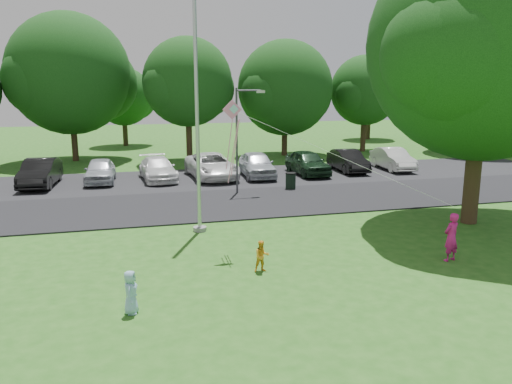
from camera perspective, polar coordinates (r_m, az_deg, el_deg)
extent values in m
plane|color=#245A17|center=(15.26, 9.70, -8.62)|extent=(120.00, 120.00, 0.00)
cube|color=black|center=(23.39, 0.63, -1.09)|extent=(60.00, 6.00, 0.06)
cube|color=black|center=(29.58, -2.71, 1.67)|extent=(42.00, 7.00, 0.06)
cylinder|color=#B7BABF|center=(18.15, -6.81, 10.88)|extent=(0.14, 0.14, 10.00)
cylinder|color=gray|center=(18.89, -6.44, -4.21)|extent=(0.50, 0.50, 0.16)
cylinder|color=#3F3F44|center=(24.79, -2.21, 5.74)|extent=(0.11, 0.11, 5.25)
cylinder|color=#3F3F44|center=(24.80, -0.85, 11.53)|extent=(1.23, 0.11, 0.07)
cube|color=silver|center=(24.97, 0.53, 11.39)|extent=(0.40, 0.20, 0.12)
cylinder|color=black|center=(26.21, 3.98, 1.19)|extent=(0.53, 0.53, 0.85)
cylinder|color=black|center=(26.13, 3.99, 2.16)|extent=(0.57, 0.57, 0.05)
cylinder|color=#332316|center=(21.28, 23.52, 1.75)|extent=(0.62, 0.62, 3.82)
sphere|color=#0E360F|center=(21.05, 24.67, 15.08)|extent=(8.65, 8.65, 8.65)
sphere|color=#0E360F|center=(22.93, 27.01, 12.91)|extent=(5.62, 5.62, 5.62)
sphere|color=#0E360F|center=(19.12, 22.50, 14.38)|extent=(5.19, 5.19, 5.19)
sphere|color=#0E360F|center=(18.85, 20.92, 14.55)|extent=(4.50, 4.50, 4.50)
cylinder|color=#332316|center=(38.55, -20.05, 5.73)|extent=(0.44, 0.44, 3.19)
sphere|color=#0E360F|center=(38.38, -20.55, 12.52)|extent=(8.50, 8.50, 8.50)
sphere|color=#0E360F|center=(39.09, -17.51, 11.76)|extent=(5.53, 5.53, 5.53)
sphere|color=#0E360F|center=(37.51, -23.29, 11.69)|extent=(5.10, 5.10, 5.10)
cylinder|color=#332316|center=(36.33, -7.65, 6.19)|extent=(0.44, 0.44, 3.43)
sphere|color=#0E360F|center=(36.15, -7.82, 12.36)|extent=(6.27, 6.27, 6.27)
sphere|color=#0E360F|center=(36.97, -5.71, 11.67)|extent=(4.07, 4.07, 4.07)
sphere|color=#0E360F|center=(35.23, -9.72, 11.80)|extent=(3.76, 3.76, 3.76)
cylinder|color=#332316|center=(39.25, 3.28, 6.14)|extent=(0.44, 0.44, 2.66)
sphere|color=#0E360F|center=(39.04, 3.35, 11.80)|extent=(7.27, 7.27, 7.27)
sphere|color=#0E360F|center=(40.27, 5.27, 11.00)|extent=(4.72, 4.72, 4.72)
sphere|color=#0E360F|center=(37.75, 1.63, 11.26)|extent=(4.36, 4.36, 4.36)
cylinder|color=#332316|center=(42.60, 12.15, 6.60)|extent=(0.44, 0.44, 3.02)
sphere|color=#0E360F|center=(42.43, 12.36, 11.30)|extent=(5.67, 5.67, 5.67)
sphere|color=#0E360F|center=(43.52, 13.52, 10.69)|extent=(3.68, 3.68, 3.68)
sphere|color=#0E360F|center=(41.29, 11.37, 10.93)|extent=(3.40, 3.40, 3.40)
cylinder|color=#332316|center=(45.11, 23.80, 6.40)|extent=(0.44, 0.44, 3.42)
sphere|color=#0E360F|center=(44.98, 24.33, 12.46)|extent=(8.77, 8.77, 8.77)
sphere|color=#0E360F|center=(46.89, 25.49, 11.49)|extent=(5.70, 5.70, 5.70)
sphere|color=#0E360F|center=(43.02, 23.34, 12.02)|extent=(5.26, 5.26, 5.26)
cylinder|color=#332316|center=(47.14, -14.72, 6.72)|extent=(0.44, 0.44, 2.60)
sphere|color=#0E360F|center=(46.98, -14.93, 10.51)|extent=(5.20, 5.20, 5.20)
sphere|color=#0E360F|center=(47.52, -13.47, 10.12)|extent=(3.38, 3.38, 3.38)
sphere|color=#0E360F|center=(46.34, -16.21, 10.10)|extent=(3.12, 3.12, 3.12)
cylinder|color=#332316|center=(52.47, 12.70, 7.32)|extent=(0.44, 0.44, 2.60)
sphere|color=#0E360F|center=(52.32, 12.86, 10.72)|extent=(5.20, 5.20, 5.20)
sphere|color=#0E360F|center=(53.34, 13.71, 10.28)|extent=(3.38, 3.38, 3.38)
sphere|color=#0E360F|center=(51.28, 12.14, 10.44)|extent=(3.12, 3.12, 3.12)
imported|color=black|center=(29.10, -23.45, 2.04)|extent=(1.85, 4.54, 1.46)
imported|color=#B2B7BF|center=(29.10, -17.39, 2.35)|extent=(1.70, 3.96, 1.33)
imported|color=silver|center=(29.06, -11.16, 2.62)|extent=(2.17, 4.56, 1.28)
imported|color=silver|center=(29.26, -5.11, 3.02)|extent=(2.75, 5.34, 1.44)
imported|color=#B2B7BF|center=(29.52, 0.10, 3.18)|extent=(2.00, 4.44, 1.48)
imported|color=black|center=(30.47, 5.91, 3.38)|extent=(1.83, 4.33, 1.46)
imported|color=black|center=(31.96, 10.47, 3.55)|extent=(1.63, 4.17, 1.35)
imported|color=silver|center=(33.31, 15.36, 3.68)|extent=(1.76, 4.28, 1.38)
imported|color=#C91A79|center=(16.59, 21.41, -4.82)|extent=(0.64, 0.51, 1.53)
imported|color=gold|center=(14.68, 0.67, -7.34)|extent=(0.47, 0.37, 0.94)
imported|color=#8DBCD9|center=(12.45, -14.13, -11.04)|extent=(0.44, 0.58, 1.07)
cube|color=pink|center=(15.83, -2.75, 9.38)|extent=(0.61, 0.04, 0.61)
cube|color=#8CC6E5|center=(15.81, -2.54, 9.45)|extent=(0.29, 0.03, 0.29)
cylinder|color=white|center=(15.66, 9.75, 3.91)|extent=(6.31, 2.73, 2.88)
cylinder|color=pink|center=(15.89, -3.06, 5.49)|extent=(0.20, 0.26, 1.63)
cylinder|color=pink|center=(16.00, -2.39, 5.08)|extent=(0.23, 0.43, 1.87)
cylinder|color=pink|center=(15.87, -2.64, 4.55)|extent=(0.25, 0.63, 2.08)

